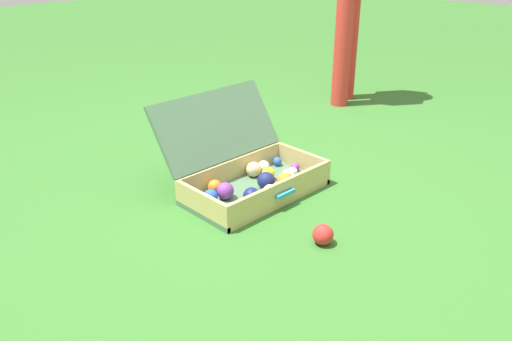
# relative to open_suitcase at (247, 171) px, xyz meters

# --- Properties ---
(ground_plane) EXTENTS (16.00, 16.00, 0.00)m
(ground_plane) POSITION_rel_open_suitcase_xyz_m (-0.04, -0.13, -0.10)
(ground_plane) COLOR #336B28
(open_suitcase) EXTENTS (0.66, 0.57, 0.42)m
(open_suitcase) POSITION_rel_open_suitcase_xyz_m (0.00, 0.00, 0.00)
(open_suitcase) COLOR #4C7051
(open_suitcase) RESTS_ON ground
(stray_ball_on_grass) EXTENTS (0.08, 0.08, 0.08)m
(stray_ball_on_grass) POSITION_rel_open_suitcase_xyz_m (-0.11, -0.55, -0.05)
(stray_ball_on_grass) COLOR red
(stray_ball_on_grass) RESTS_ON ground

